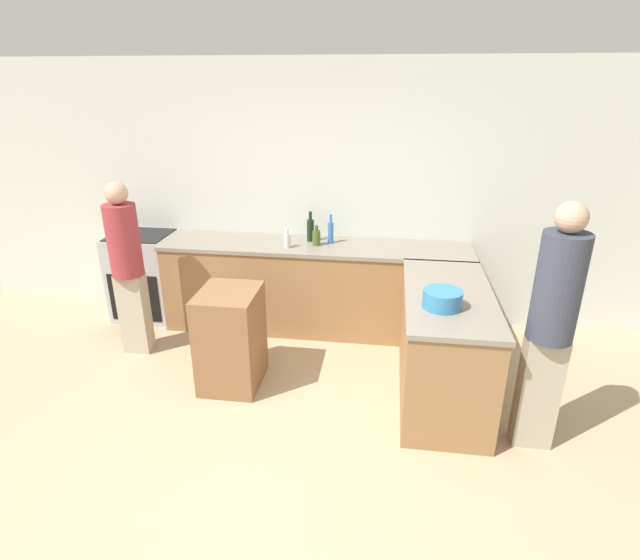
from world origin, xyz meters
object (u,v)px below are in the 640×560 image
at_px(wine_bottle_dark, 310,229).
at_px(olive_oil_bottle, 316,237).
at_px(person_at_peninsula, 551,321).
at_px(mixing_bowl, 442,299).
at_px(vinegar_bottle_clear, 287,240).
at_px(person_by_range, 127,263).
at_px(water_bottle_blue, 331,232).
at_px(range_oven, 145,276).
at_px(island_table, 231,338).

bearing_deg(wine_bottle_dark, olive_oil_bottle, -58.69).
xyz_separation_m(olive_oil_bottle, person_at_peninsula, (1.82, -1.57, -0.02)).
distance_m(mixing_bowl, vinegar_bottle_clear, 1.85).
bearing_deg(person_by_range, water_bottle_blue, 24.25).
bearing_deg(mixing_bowl, vinegar_bottle_clear, 139.35).
height_order(vinegar_bottle_clear, person_at_peninsula, person_at_peninsula).
relative_size(olive_oil_bottle, wine_bottle_dark, 0.67).
bearing_deg(range_oven, olive_oil_bottle, -1.79).
xyz_separation_m(range_oven, person_at_peninsula, (3.74, -1.63, 0.52)).
bearing_deg(olive_oil_bottle, mixing_bowl, -49.47).
distance_m(range_oven, person_at_peninsula, 4.12).
relative_size(mixing_bowl, person_by_range, 0.17).
bearing_deg(person_at_peninsula, range_oven, 156.50).
bearing_deg(water_bottle_blue, range_oven, -179.02).
distance_m(island_table, person_at_peninsula, 2.50).
bearing_deg(wine_bottle_dark, mixing_bowl, -50.23).
height_order(island_table, person_at_peninsula, person_at_peninsula).
relative_size(range_oven, wine_bottle_dark, 3.05).
relative_size(olive_oil_bottle, person_at_peninsula, 0.11).
height_order(range_oven, person_by_range, person_by_range).
bearing_deg(person_at_peninsula, island_table, 169.42).
height_order(mixing_bowl, vinegar_bottle_clear, vinegar_bottle_clear).
distance_m(wine_bottle_dark, person_at_peninsula, 2.55).
bearing_deg(person_by_range, olive_oil_bottle, 23.23).
height_order(water_bottle_blue, person_at_peninsula, person_at_peninsula).
relative_size(olive_oil_bottle, vinegar_bottle_clear, 1.09).
xyz_separation_m(range_oven, mixing_bowl, (3.05, -1.38, 0.53)).
bearing_deg(person_at_peninsula, person_by_range, 166.19).
bearing_deg(olive_oil_bottle, range_oven, 178.21).
xyz_separation_m(mixing_bowl, person_by_range, (-2.79, 0.61, -0.08)).
height_order(olive_oil_bottle, person_by_range, person_by_range).
height_order(range_oven, island_table, range_oven).
relative_size(range_oven, water_bottle_blue, 3.19).
bearing_deg(range_oven, person_at_peninsula, -23.50).
height_order(range_oven, vinegar_bottle_clear, vinegar_bottle_clear).
xyz_separation_m(island_table, person_by_range, (-1.09, 0.41, 0.48)).
height_order(water_bottle_blue, vinegar_bottle_clear, water_bottle_blue).
height_order(wine_bottle_dark, person_by_range, person_by_range).
relative_size(person_by_range, person_at_peninsula, 0.92).
height_order(wine_bottle_dark, vinegar_bottle_clear, wine_bottle_dark).
distance_m(water_bottle_blue, wine_bottle_dark, 0.22).
bearing_deg(range_oven, water_bottle_blue, 0.98).
bearing_deg(water_bottle_blue, vinegar_bottle_clear, -152.53).
height_order(water_bottle_blue, olive_oil_bottle, water_bottle_blue).
xyz_separation_m(water_bottle_blue, person_at_peninsula, (1.69, -1.66, -0.06)).
xyz_separation_m(island_table, person_at_peninsula, (2.39, -0.45, 0.56)).
xyz_separation_m(olive_oil_bottle, vinegar_bottle_clear, (-0.27, -0.12, -0.01)).
bearing_deg(mixing_bowl, island_table, 173.33).
xyz_separation_m(island_table, wine_bottle_dark, (0.49, 1.26, 0.62)).
distance_m(range_oven, wine_bottle_dark, 1.93).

